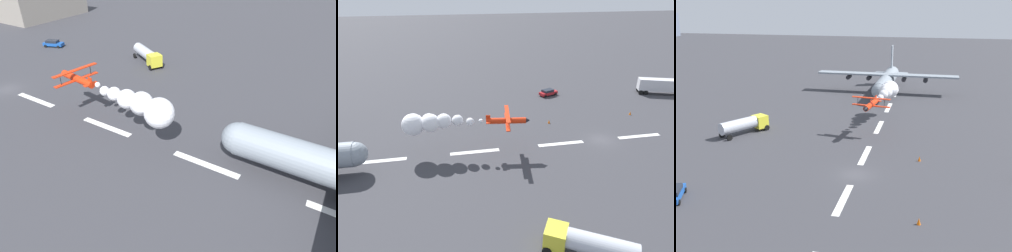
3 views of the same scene
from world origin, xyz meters
TOP-DOWN VIEW (x-y plane):
  - ground_plane at (0.00, 0.00)m, footprint 440.00×440.00m
  - runway_stripe_5 at (7.38, 0.00)m, footprint 8.00×0.90m
  - runway_stripe_6 at (22.13, 0.00)m, footprint 8.00×0.90m
  - runway_stripe_7 at (36.89, 0.00)m, footprint 8.00×0.90m
  - stunt_biplane_red at (28.30, -0.58)m, footprint 19.71×6.76m
  - fuel_tanker_truck at (12.89, 22.60)m, footprint 9.03×6.72m
  - airport_staff_sedan at (-11.80, 19.59)m, footprint 4.89×3.34m
  - hangar_building at (-40.55, 38.82)m, footprint 16.88×24.83m

SIDE VIEW (x-z plane):
  - ground_plane at x=0.00m, z-range 0.00..0.00m
  - runway_stripe_5 at x=7.38m, z-range 0.00..0.01m
  - runway_stripe_6 at x=22.13m, z-range 0.00..0.01m
  - runway_stripe_7 at x=36.89m, z-range 0.00..0.01m
  - airport_staff_sedan at x=-11.80m, z-range 0.05..1.57m
  - fuel_tanker_truck at x=12.89m, z-range 0.29..3.19m
  - hangar_building at x=-40.55m, z-range -1.07..10.34m
  - stunt_biplane_red at x=28.30m, z-range 3.81..7.27m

